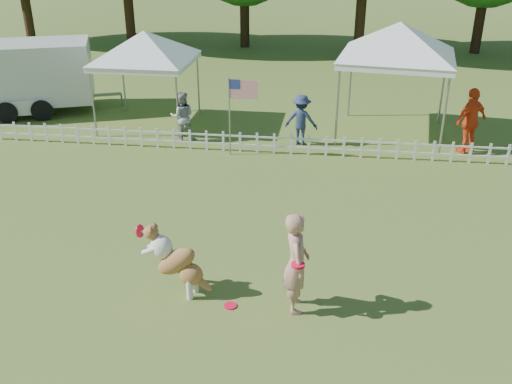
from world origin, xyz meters
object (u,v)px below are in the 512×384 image
canopy_tent_left (148,80)px  cargo_trailer (25,77)px  canopy_tent_right (395,81)px  spectator_c (471,121)px  dog (177,261)px  flag_pole (230,117)px  frisbee_on_turf (230,306)px  spectator_b (301,120)px  handler (296,263)px  spectator_a (182,117)px

canopy_tent_left → cargo_trailer: size_ratio=0.53×
canopy_tent_right → spectator_c: canopy_tent_right is taller
dog → spectator_c: spectator_c is taller
dog → flag_pole: 6.87m
frisbee_on_turf → spectator_c: size_ratio=0.12×
canopy_tent_left → spectator_c: canopy_tent_left is taller
canopy_tent_right → cargo_trailer: bearing=-175.1°
spectator_c → canopy_tent_left: bearing=-42.7°
spectator_c → flag_pole: bearing=-26.8°
canopy_tent_left → spectator_b: bearing=-12.3°
handler → cargo_trailer: (-10.18, 10.15, 0.32)m
frisbee_on_turf → cargo_trailer: cargo_trailer is taller
dog → cargo_trailer: (-8.07, 9.98, 0.58)m
spectator_b → spectator_c: (4.85, -0.02, 0.19)m
spectator_a → canopy_tent_left: bearing=-56.0°
handler → spectator_b: 8.18m
canopy_tent_right → flag_pole: (-4.71, -2.47, -0.57)m
canopy_tent_left → spectator_a: size_ratio=1.99×
cargo_trailer → flag_pole: (7.79, -3.13, -0.11)m
dog → flag_pole: (-0.28, 6.85, 0.48)m
cargo_trailer → flag_pole: cargo_trailer is taller
handler → frisbee_on_turf: size_ratio=8.03×
handler → dog: (-2.12, 0.18, -0.27)m
frisbee_on_turf → spectator_c: 10.00m
spectator_a → canopy_tent_right: bearing=178.8°
dog → spectator_c: 10.31m
spectator_a → spectator_c: bearing=166.5°
canopy_tent_right → spectator_a: size_ratio=2.24×
cargo_trailer → spectator_a: (6.15, -2.14, -0.48)m
dog → spectator_c: (6.54, 7.97, 0.31)m
handler → flag_pole: (-2.40, 7.03, 0.21)m
frisbee_on_turf → canopy_tent_left: size_ratio=0.08×
cargo_trailer → spectator_b: 9.96m
handler → spectator_c: spectator_c is taller
frisbee_on_turf → spectator_c: bearing=56.2°
flag_pole → spectator_b: size_ratio=1.48×
canopy_tent_left → canopy_tent_right: 7.80m
handler → canopy_tent_left: 10.81m
canopy_tent_right → spectator_b: size_ratio=2.22×
frisbee_on_turf → spectator_b: (0.69, 8.29, 0.75)m
flag_pole → canopy_tent_left: bearing=146.5°
canopy_tent_right → spectator_c: size_ratio=1.77×
canopy_tent_left → canopy_tent_right: (7.79, 0.20, 0.19)m
handler → dog: 2.14m
canopy_tent_left → frisbee_on_turf: bearing=-64.8°
flag_pole → spectator_c: (6.82, 1.12, -0.17)m
canopy_tent_left → spectator_c: 9.98m
frisbee_on_turf → flag_pole: size_ratio=0.10×
dog → canopy_tent_left: canopy_tent_left is taller
canopy_tent_right → spectator_a: bearing=-159.0°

